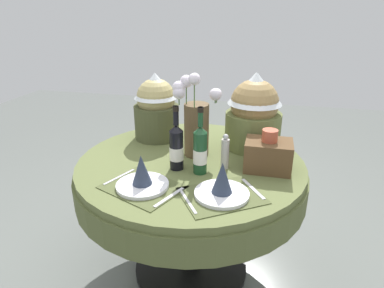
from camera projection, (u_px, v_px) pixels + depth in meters
name	position (u px, v px, depth m)	size (l,w,h in m)	color
ground	(191.00, 268.00, 2.07)	(8.00, 8.00, 0.00)	slate
dining_table	(191.00, 181.00, 1.84)	(1.23, 1.23, 0.74)	#5B6638
place_setting_left	(142.00, 178.00, 1.50)	(0.42, 0.37, 0.16)	#4E562F
place_setting_right	(222.00, 186.00, 1.43)	(0.43, 0.40, 0.16)	#4E562F
flower_vase	(196.00, 121.00, 1.78)	(0.25, 0.17, 0.46)	brown
wine_bottle_left	(200.00, 150.00, 1.61)	(0.07, 0.07, 0.34)	#194223
wine_bottle_centre	(176.00, 147.00, 1.65)	(0.07, 0.07, 0.33)	black
pepper_mill	(225.00, 153.00, 1.67)	(0.04, 0.04, 0.18)	#B7B2AD
gift_tub_back_left	(156.00, 104.00, 2.02)	(0.27, 0.27, 0.41)	#474C2D
gift_tub_back_right	(254.00, 109.00, 1.88)	(0.32, 0.32, 0.44)	olive
woven_basket_side_right	(268.00, 154.00, 1.66)	(0.23, 0.17, 0.21)	brown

